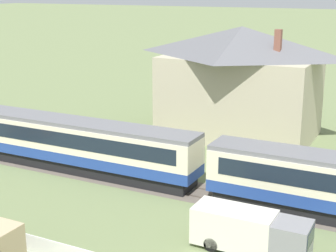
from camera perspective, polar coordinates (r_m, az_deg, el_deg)
ground_plane at (r=33.92m, az=15.87°, el=-9.45°), size 600.00×600.00×0.00m
passenger_train at (r=34.91m, az=4.56°, el=-4.25°), size 88.17×2.93×3.98m
railway_track at (r=35.68m, az=4.60°, el=-7.60°), size 145.92×3.60×0.04m
station_house_grey_roof at (r=48.53m, az=8.02°, el=5.00°), size 14.79×9.84×10.30m
delivery_truck_grey at (r=28.39m, az=9.04°, el=-11.39°), size 6.30×2.08×2.27m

